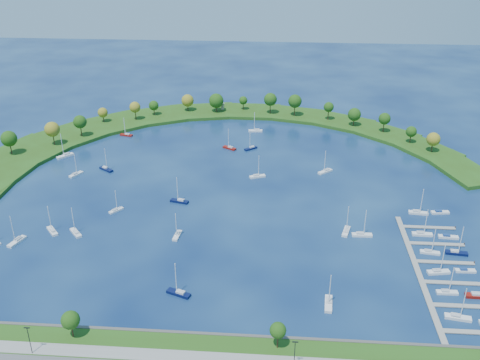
# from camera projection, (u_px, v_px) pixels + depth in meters

# --- Properties ---
(ground) EXTENTS (700.00, 700.00, 0.00)m
(ground) POSITION_uv_depth(u_px,v_px,m) (229.00, 191.00, 266.17)
(ground) COLOR #081846
(ground) RESTS_ON ground
(breakwater) EXTENTS (286.74, 247.64, 2.00)m
(breakwater) POSITION_uv_depth(u_px,v_px,m) (157.00, 148.00, 312.42)
(breakwater) COLOR #2A4B14
(breakwater) RESTS_ON ground
(breakwater_trees) EXTENTS (243.27, 93.61, 14.59)m
(breakwater_trees) POSITION_uv_depth(u_px,v_px,m) (219.00, 113.00, 339.47)
(breakwater_trees) COLOR #382314
(breakwater_trees) RESTS_ON breakwater
(harbor_tower) EXTENTS (2.60, 2.60, 4.40)m
(harbor_tower) POSITION_uv_depth(u_px,v_px,m) (223.00, 106.00, 370.90)
(harbor_tower) COLOR gray
(harbor_tower) RESTS_ON breakwater
(dock_system) EXTENTS (24.28, 82.00, 1.60)m
(dock_system) POSITION_uv_depth(u_px,v_px,m) (437.00, 272.00, 205.74)
(dock_system) COLOR gray
(dock_system) RESTS_ON ground
(moored_boat_0) EXTENTS (8.59, 5.13, 12.21)m
(moored_boat_0) POSITION_uv_depth(u_px,v_px,m) (257.00, 176.00, 280.02)
(moored_boat_0) COLOR white
(moored_boat_0) RESTS_ON ground
(moored_boat_1) EXTENTS (3.30, 9.21, 13.26)m
(moored_boat_1) POSITION_uv_depth(u_px,v_px,m) (329.00, 303.00, 188.40)
(moored_boat_1) COLOR white
(moored_boat_1) RESTS_ON ground
(moored_boat_2) EXTENTS (6.00, 6.81, 10.47)m
(moored_boat_2) POSITION_uv_depth(u_px,v_px,m) (116.00, 210.00, 248.02)
(moored_boat_2) COLOR white
(moored_boat_2) RESTS_ON ground
(moored_boat_3) EXTENTS (4.57, 8.79, 12.45)m
(moored_boat_3) POSITION_uv_depth(u_px,v_px,m) (346.00, 231.00, 231.34)
(moored_boat_3) COLOR white
(moored_boat_3) RESTS_ON ground
(moored_boat_4) EXTENTS (8.20, 3.93, 11.62)m
(moored_boat_4) POSITION_uv_depth(u_px,v_px,m) (126.00, 134.00, 332.64)
(moored_boat_4) COLOR maroon
(moored_boat_4) RESTS_ON ground
(moored_boat_5) EXTENTS (9.14, 4.60, 12.95)m
(moored_boat_5) POSITION_uv_depth(u_px,v_px,m) (179.00, 201.00, 255.73)
(moored_boat_5) COLOR #09113B
(moored_boat_5) RESTS_ON ground
(moored_boat_6) EXTENTS (8.60, 2.61, 12.56)m
(moored_boat_6) POSITION_uv_depth(u_px,v_px,m) (362.00, 234.00, 228.90)
(moored_boat_6) COLOR white
(moored_boat_6) RESTS_ON ground
(moored_boat_7) EXTENTS (7.25, 8.03, 12.46)m
(moored_boat_7) POSITION_uv_depth(u_px,v_px,m) (52.00, 230.00, 231.62)
(moored_boat_7) COLOR white
(moored_boat_7) RESTS_ON ground
(moored_boat_8) EXTENTS (8.05, 7.41, 12.59)m
(moored_boat_8) POSITION_uv_depth(u_px,v_px,m) (325.00, 171.00, 285.35)
(moored_boat_8) COLOR white
(moored_boat_8) RESTS_ON ground
(moored_boat_9) EXTENTS (7.65, 6.91, 11.87)m
(moored_boat_9) POSITION_uv_depth(u_px,v_px,m) (251.00, 148.00, 313.58)
(moored_boat_9) COLOR #09113B
(moored_boat_9) RESTS_ON ground
(moored_boat_10) EXTENTS (8.40, 6.38, 12.35)m
(moored_boat_10) POSITION_uv_depth(u_px,v_px,m) (230.00, 147.00, 314.06)
(moored_boat_10) COLOR maroon
(moored_boat_10) RESTS_ON ground
(moored_boat_11) EXTENTS (5.18, 9.26, 13.12)m
(moored_boat_11) POSITION_uv_depth(u_px,v_px,m) (17.00, 241.00, 224.24)
(moored_boat_11) COLOR white
(moored_boat_11) RESTS_ON ground
(moored_boat_12) EXTENTS (3.03, 8.04, 11.54)m
(moored_boat_12) POSITION_uv_depth(u_px,v_px,m) (177.00, 235.00, 228.59)
(moored_boat_12) COLOR white
(moored_boat_12) RESTS_ON ground
(moored_boat_13) EXTENTS (8.78, 3.15, 12.65)m
(moored_boat_13) POSITION_uv_depth(u_px,v_px,m) (256.00, 130.00, 339.06)
(moored_boat_13) COLOR white
(moored_boat_13) RESTS_ON ground
(moored_boat_14) EXTENTS (8.31, 9.02, 14.11)m
(moored_boat_14) POSITION_uv_depth(u_px,v_px,m) (65.00, 155.00, 303.68)
(moored_boat_14) COLOR white
(moored_boat_14) RESTS_ON ground
(moored_boat_15) EXTENTS (7.25, 7.94, 12.37)m
(moored_boat_15) POSITION_uv_depth(u_px,v_px,m) (76.00, 232.00, 230.36)
(moored_boat_15) COLOR white
(moored_boat_15) RESTS_ON ground
(moored_boat_17) EXTENTS (5.97, 8.13, 11.87)m
(moored_boat_17) POSITION_uv_depth(u_px,v_px,m) (76.00, 174.00, 282.17)
(moored_boat_17) COLOR white
(moored_boat_17) RESTS_ON ground
(moored_boat_18) EXTENTS (8.62, 7.00, 12.90)m
(moored_boat_18) POSITION_uv_depth(u_px,v_px,m) (106.00, 169.00, 287.86)
(moored_boat_18) COLOR #09113B
(moored_boat_18) RESTS_ON ground
(moored_boat_19) EXTENTS (9.32, 5.69, 13.26)m
(moored_boat_19) POSITION_uv_depth(u_px,v_px,m) (179.00, 293.00, 193.51)
(moored_boat_19) COLOR #09113B
(moored_boat_19) RESTS_ON ground
(docked_boat_0) EXTENTS (8.96, 3.84, 12.75)m
(docked_boat_0) POSITION_uv_depth(u_px,v_px,m) (458.00, 317.00, 181.95)
(docked_boat_0) COLOR white
(docked_boat_0) RESTS_ON ground
(docked_boat_2) EXTENTS (7.69, 2.28, 11.25)m
(docked_boat_2) POSITION_uv_depth(u_px,v_px,m) (447.00, 292.00, 194.13)
(docked_boat_2) COLOR white
(docked_boat_2) RESTS_ON ground
(docked_boat_3) EXTENTS (9.12, 2.74, 13.32)m
(docked_boat_3) POSITION_uv_depth(u_px,v_px,m) (478.00, 295.00, 192.24)
(docked_boat_3) COLOR maroon
(docked_boat_3) RESTS_ON ground
(docked_boat_4) EXTENTS (8.88, 3.85, 12.64)m
(docked_boat_4) POSITION_uv_depth(u_px,v_px,m) (438.00, 271.00, 205.09)
(docked_boat_4) COLOR white
(docked_boat_4) RESTS_ON ground
(docked_boat_5) EXTENTS (7.69, 2.32, 1.56)m
(docked_boat_5) POSITION_uv_depth(u_px,v_px,m) (465.00, 271.00, 206.10)
(docked_boat_5) COLOR white
(docked_boat_5) RESTS_ON ground
(docked_boat_6) EXTENTS (7.93, 3.22, 11.32)m
(docked_boat_6) POSITION_uv_depth(u_px,v_px,m) (430.00, 252.00, 217.15)
(docked_boat_6) COLOR white
(docked_boat_6) RESTS_ON ground
(docked_boat_7) EXTENTS (8.93, 3.42, 12.81)m
(docked_boat_7) POSITION_uv_depth(u_px,v_px,m) (456.00, 252.00, 216.70)
(docked_boat_7) COLOR #09113B
(docked_boat_7) RESTS_ON ground
(docked_boat_8) EXTENTS (8.60, 2.66, 12.54)m
(docked_boat_8) POSITION_uv_depth(u_px,v_px,m) (422.00, 233.00, 229.39)
(docked_boat_8) COLOR white
(docked_boat_8) RESTS_ON ground
(docked_boat_9) EXTENTS (8.36, 2.86, 1.68)m
(docked_boat_9) POSITION_uv_depth(u_px,v_px,m) (448.00, 237.00, 227.60)
(docked_boat_9) COLOR white
(docked_boat_9) RESTS_ON ground
(docked_boat_10) EXTENTS (8.85, 3.34, 12.69)m
(docked_boat_10) POSITION_uv_depth(u_px,v_px,m) (418.00, 212.00, 245.89)
(docked_boat_10) COLOR white
(docked_boat_10) RESTS_ON ground
(docked_boat_11) EXTENTS (8.38, 3.28, 1.67)m
(docked_boat_11) POSITION_uv_depth(u_px,v_px,m) (440.00, 212.00, 246.39)
(docked_boat_11) COLOR white
(docked_boat_11) RESTS_ON ground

